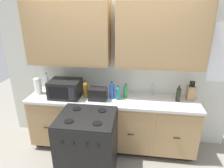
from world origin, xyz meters
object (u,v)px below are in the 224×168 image
object	(u,v)px
bottle_green	(125,91)
bottle_amber	(86,89)
stove_range	(88,145)
toaster	(98,94)
microwave	(65,89)
paper_towel_roll	(38,86)
bottle_dark	(179,93)
knife_block	(191,93)
bottle_teal	(118,93)
bottle_clear	(47,83)
bottle_blue	(112,90)

from	to	relation	value
bottle_green	bottle_amber	distance (m)	0.63
stove_range	toaster	bearing A→B (deg)	85.56
microwave	toaster	bearing A→B (deg)	-3.72
paper_towel_roll	bottle_dark	world-z (taller)	paper_towel_roll
knife_block	paper_towel_roll	distance (m)	2.45
bottle_teal	paper_towel_roll	bearing A→B (deg)	178.10
toaster	bottle_clear	xyz separation A→B (m)	(-0.91, 0.19, 0.07)
bottle_green	bottle_clear	distance (m)	1.32
stove_range	bottle_blue	bearing A→B (deg)	68.91
bottle_green	toaster	bearing A→B (deg)	-162.56
bottle_blue	bottle_teal	xyz separation A→B (m)	(0.11, -0.03, -0.03)
knife_block	bottle_blue	size ratio (longest dim) A/B	1.11
bottle_clear	bottle_teal	bearing A→B (deg)	-6.29
knife_block	bottle_dark	size ratio (longest dim) A/B	1.22
microwave	bottle_dark	bearing A→B (deg)	2.89
stove_range	bottle_teal	xyz separation A→B (m)	(0.35, 0.60, 0.56)
bottle_teal	bottle_amber	bearing A→B (deg)	179.08
toaster	bottle_dark	bearing A→B (deg)	5.74
toaster	bottle_green	bearing A→B (deg)	17.44
microwave	knife_block	bearing A→B (deg)	4.90
paper_towel_roll	bottle_dark	xyz separation A→B (m)	(2.25, 0.02, -0.01)
microwave	paper_towel_roll	xyz separation A→B (m)	(-0.50, 0.07, -0.01)
knife_block	bottle_teal	bearing A→B (deg)	-172.63
bottle_dark	bottle_amber	xyz separation A→B (m)	(-1.43, -0.06, 0.01)
toaster	bottle_blue	world-z (taller)	bottle_blue
bottle_green	paper_towel_roll	bearing A→B (deg)	-178.86
stove_range	bottle_amber	bearing A→B (deg)	105.44
microwave	bottle_clear	bearing A→B (deg)	157.23
stove_range	bottle_dark	size ratio (longest dim) A/B	3.75
stove_range	knife_block	xyz separation A→B (m)	(1.46, 0.74, 0.56)
bottle_amber	knife_block	bearing A→B (deg)	4.76
bottle_blue	bottle_amber	world-z (taller)	bottle_blue
stove_range	bottle_green	xyz separation A→B (m)	(0.46, 0.67, 0.56)
bottle_blue	bottle_clear	xyz separation A→B (m)	(-1.11, 0.10, 0.03)
microwave	toaster	size ratio (longest dim) A/B	1.71
toaster	bottle_blue	distance (m)	0.22
bottle_amber	bottle_teal	size ratio (longest dim) A/B	1.23
knife_block	bottle_teal	world-z (taller)	knife_block
bottle_blue	bottle_clear	distance (m)	1.11
bottle_amber	bottle_clear	distance (m)	0.71
bottle_dark	bottle_clear	bearing A→B (deg)	178.16
bottle_blue	bottle_amber	bearing A→B (deg)	-176.87
toaster	bottle_dark	xyz separation A→B (m)	(1.22, 0.12, 0.03)
paper_towel_roll	stove_range	bearing A→B (deg)	-33.13
stove_range	bottle_clear	xyz separation A→B (m)	(-0.86, 0.73, 0.61)
paper_towel_roll	bottle_amber	size ratio (longest dim) A/B	0.93
stove_range	knife_block	size ratio (longest dim) A/B	3.06
bottle_blue	bottle_green	xyz separation A→B (m)	(0.22, 0.04, -0.02)
paper_towel_roll	bottle_green	world-z (taller)	paper_towel_roll
knife_block	microwave	bearing A→B (deg)	-175.10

